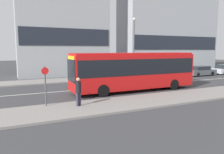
% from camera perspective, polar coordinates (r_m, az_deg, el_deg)
% --- Properties ---
extents(ground_plane, '(120.00, 120.00, 0.00)m').
position_cam_1_polar(ground_plane, '(20.52, -2.56, -2.92)').
color(ground_plane, '#3A3A3D').
extents(sidewalk_near, '(44.00, 3.50, 0.13)m').
position_cam_1_polar(sidewalk_near, '(15.05, 6.70, -6.45)').
color(sidewalk_near, gray).
rests_on(sidewalk_near, ground_plane).
extents(sidewalk_far, '(44.00, 3.50, 0.13)m').
position_cam_1_polar(sidewalk_far, '(26.32, -7.81, -0.59)').
color(sidewalk_far, gray).
rests_on(sidewalk_far, ground_plane).
extents(lane_centerline, '(41.80, 0.16, 0.01)m').
position_cam_1_polar(lane_centerline, '(20.52, -2.56, -2.91)').
color(lane_centerline, silver).
rests_on(lane_centerline, ground_plane).
extents(apartment_block_left_tower, '(12.08, 4.17, 18.94)m').
position_cam_1_polar(apartment_block_left_tower, '(31.52, -12.75, 17.75)').
color(apartment_block_left_tower, '#9EA3A8').
rests_on(apartment_block_left_tower, ground_plane).
extents(apartment_block_right_tower, '(17.63, 5.45, 17.03)m').
position_cam_1_polar(apartment_block_right_tower, '(40.23, 14.59, 13.98)').
color(apartment_block_right_tower, '#9EA3A8').
rests_on(apartment_block_right_tower, ground_plane).
extents(city_bus, '(11.16, 2.57, 3.31)m').
position_cam_1_polar(city_bus, '(19.09, 5.81, 2.06)').
color(city_bus, red).
rests_on(city_bus, ground_plane).
extents(parked_car_0, '(4.31, 1.85, 1.34)m').
position_cam_1_polar(parked_car_0, '(32.53, 22.04, 1.44)').
color(parked_car_0, '#4C5156').
rests_on(parked_car_0, ground_plane).
extents(pedestrian_near_stop, '(0.34, 0.34, 1.77)m').
position_cam_1_polar(pedestrian_near_stop, '(13.60, -8.77, -3.33)').
color(pedestrian_near_stop, '#383347').
rests_on(pedestrian_near_stop, sidewalk_near).
extents(bus_stop_sign, '(0.44, 0.12, 2.45)m').
position_cam_1_polar(bus_stop_sign, '(14.00, -17.02, -1.47)').
color(bus_stop_sign, '#4C4C51').
rests_on(bus_stop_sign, sidewalk_near).
extents(street_lamp, '(0.36, 0.36, 7.40)m').
position_cam_1_polar(street_lamp, '(27.93, 5.76, 9.22)').
color(street_lamp, '#4C4C51').
rests_on(street_lamp, sidewalk_far).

